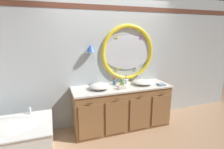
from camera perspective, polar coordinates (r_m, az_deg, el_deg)
The scene contains 13 objects.
ground_plane at distance 3.54m, azimuth 3.10°, elevation -18.30°, with size 14.00×14.00×0.00m, color tan.
back_wall_assembly at distance 3.61m, azimuth 0.23°, elevation 4.74°, with size 6.40×0.26×2.60m.
vanity_counter at distance 3.57m, azimuth 3.14°, elevation -10.32°, with size 1.92×0.66×0.85m.
bathtub at distance 3.14m, azimuth -32.61°, elevation -17.90°, with size 1.46×0.84×0.66m.
sink_basin_left at distance 3.25m, azimuth -3.91°, elevation -3.78°, with size 0.39×0.39×0.11m.
sink_basin_right at distance 3.58m, azimuth 10.03°, elevation -2.43°, with size 0.40×0.40×0.10m.
faucet_set_left at distance 3.48m, azimuth -5.02°, elevation -2.49°, with size 0.23×0.14×0.16m.
faucet_set_right at distance 3.79m, azimuth 8.16°, elevation -1.33°, with size 0.22×0.12×0.15m.
toothbrush_holder_left at distance 3.54m, azimuth 0.85°, elevation -2.31°, with size 0.08×0.08×0.23m.
toothbrush_holder_right at distance 3.61m, azimuth 4.59°, elevation -2.14°, with size 0.10×0.10×0.22m.
soap_dispenser at distance 3.42m, azimuth 3.26°, elevation -2.57°, with size 0.06×0.07×0.17m.
folded_hand_towel at distance 3.62m, azimuth 15.63°, elevation -3.13°, with size 0.15×0.13×0.03m.
toiletry_basket at distance 3.27m, azimuth 3.12°, elevation -4.09°, with size 0.14×0.10×0.12m.
Camera 1 is at (-1.17, -2.78, 1.86)m, focal length 28.22 mm.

